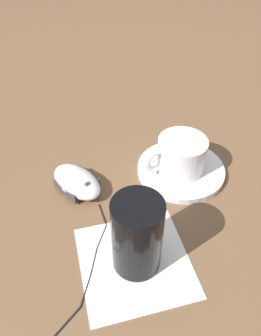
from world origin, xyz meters
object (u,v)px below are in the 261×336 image
object	(u,v)px
drinking_glass	(137,235)
saucer	(181,170)
coffee_cup	(180,155)
computer_mouse	(77,182)

from	to	relation	value
drinking_glass	saucer	bearing A→B (deg)	-128.44
drinking_glass	coffee_cup	bearing A→B (deg)	-127.34
saucer	computer_mouse	world-z (taller)	computer_mouse
saucer	coffee_cup	xyz separation A→B (m)	(0.00, -0.00, 0.04)
coffee_cup	computer_mouse	xyz separation A→B (m)	(0.18, -0.00, -0.02)
coffee_cup	computer_mouse	size ratio (longest dim) A/B	0.97
drinking_glass	computer_mouse	bearing A→B (deg)	-69.00
saucer	drinking_glass	bearing A→B (deg)	51.56
computer_mouse	drinking_glass	world-z (taller)	drinking_glass
saucer	computer_mouse	size ratio (longest dim) A/B	1.35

